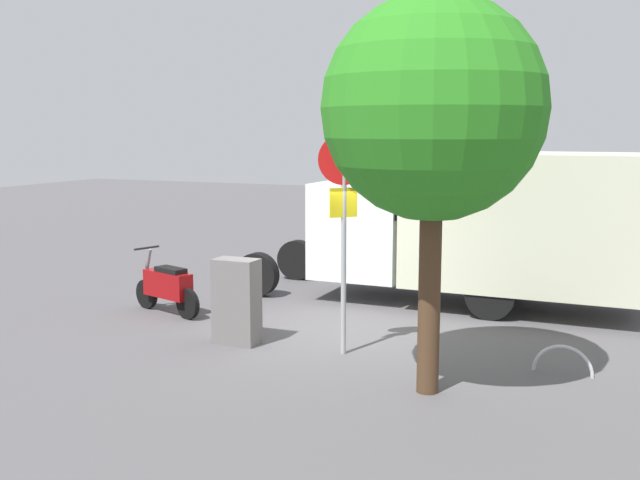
% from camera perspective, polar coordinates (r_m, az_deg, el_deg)
% --- Properties ---
extents(ground_plane, '(60.00, 60.00, 0.00)m').
position_cam_1_polar(ground_plane, '(12.77, 0.75, -7.10)').
color(ground_plane, '#4F4C4E').
extents(box_truck_near, '(7.76, 2.21, 2.98)m').
position_cam_1_polar(box_truck_near, '(14.76, 11.64, 1.32)').
color(box_truck_near, black).
rests_on(box_truck_near, ground).
extents(motorcycle, '(1.75, 0.79, 1.20)m').
position_cam_1_polar(motorcycle, '(14.26, -11.50, -3.47)').
color(motorcycle, black).
rests_on(motorcycle, ground).
extents(stop_sign, '(0.71, 0.33, 3.35)m').
position_cam_1_polar(stop_sign, '(11.22, 1.80, 2.38)').
color(stop_sign, '#9E9EA3').
rests_on(stop_sign, ground).
extents(street_tree, '(2.83, 2.83, 5.09)m').
position_cam_1_polar(street_tree, '(9.58, 8.60, 9.73)').
color(street_tree, '#47301E').
rests_on(street_tree, ground).
extents(utility_cabinet, '(0.71, 0.43, 1.38)m').
position_cam_1_polar(utility_cabinet, '(12.11, -6.34, -4.65)').
color(utility_cabinet, slate).
rests_on(utility_cabinet, ground).
extents(bike_rack_hoop, '(0.85, 0.09, 0.85)m').
position_cam_1_polar(bike_rack_hoop, '(11.28, 17.90, -9.64)').
color(bike_rack_hoop, '#B7B7BC').
rests_on(bike_rack_hoop, ground).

